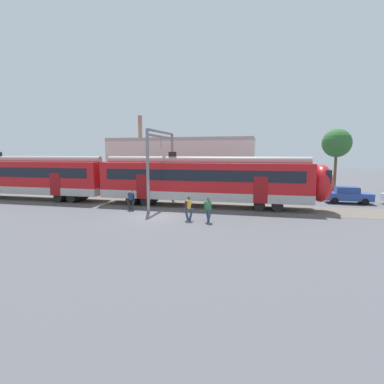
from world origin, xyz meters
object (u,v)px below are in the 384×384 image
object	(u,v)px
pedestrian_yellow	(188,206)
pedestrian_green	(208,208)
parked_car_blue	(348,195)
pedestrian_navy	(131,198)
commuter_train	(29,177)

from	to	relation	value
pedestrian_yellow	pedestrian_green	xyz separation A→B (m)	(1.41, -0.19, 0.00)
pedestrian_green	parked_car_blue	distance (m)	15.41
pedestrian_yellow	pedestrian_green	bearing A→B (deg)	-7.56
pedestrian_yellow	pedestrian_navy	bearing A→B (deg)	154.55
pedestrian_navy	parked_car_blue	size ratio (longest dim) A/B	0.41
commuter_train	pedestrian_navy	size ratio (longest dim) A/B	33.99
commuter_train	parked_car_blue	distance (m)	30.97
pedestrian_green	parked_car_blue	world-z (taller)	pedestrian_green
pedestrian_navy	pedestrian_yellow	size ratio (longest dim) A/B	1.00
pedestrian_navy	pedestrian_green	world-z (taller)	same
pedestrian_navy	pedestrian_green	xyz separation A→B (m)	(6.91, -2.80, 0.00)
pedestrian_navy	pedestrian_yellow	distance (m)	6.09
pedestrian_yellow	parked_car_blue	world-z (taller)	pedestrian_yellow
pedestrian_navy	parked_car_blue	bearing A→B (deg)	23.48
commuter_train	pedestrian_yellow	xyz separation A→B (m)	(18.02, -5.68, -1.26)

